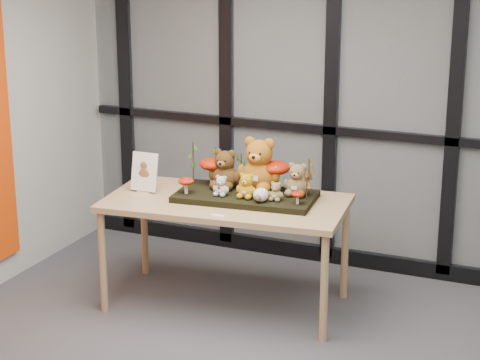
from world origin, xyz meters
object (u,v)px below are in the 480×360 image
at_px(mushroom_front_left, 186,185).
at_px(mushroom_front_right, 298,197).
at_px(display_table, 226,210).
at_px(bear_beige_small, 276,190).
at_px(mushroom_back_right, 275,174).
at_px(plush_cream_hedgehog, 261,194).
at_px(bear_tan_back, 298,177).
at_px(bear_white_bow, 221,184).
at_px(bear_brown_medium, 225,167).
at_px(diorama_tray, 246,196).
at_px(mushroom_back_left, 213,170).
at_px(bear_small_yellow, 247,184).
at_px(bear_pooh_yellow, 259,161).
at_px(sign_holder, 144,174).

height_order(mushroom_front_left, mushroom_front_right, mushroom_front_left).
height_order(display_table, bear_beige_small, bear_beige_small).
xyz_separation_m(display_table, mushroom_back_right, (0.27, 0.22, 0.22)).
bearing_deg(bear_beige_small, plush_cream_hedgehog, -147.15).
height_order(bear_tan_back, bear_white_bow, bear_tan_back).
bearing_deg(bear_brown_medium, diorama_tray, -27.28).
bearing_deg(mushroom_back_right, mushroom_front_left, -149.69).
relative_size(display_table, mushroom_back_left, 8.05).
height_order(bear_tan_back, bear_beige_small, bear_tan_back).
bearing_deg(bear_tan_back, bear_small_yellow, -153.56).
bearing_deg(bear_tan_back, mushroom_front_left, -165.79).
relative_size(mushroom_back_right, mushroom_front_left, 1.86).
xyz_separation_m(display_table, bear_small_yellow, (0.15, -0.01, 0.20)).
xyz_separation_m(plush_cream_hedgehog, mushroom_front_left, (-0.53, -0.03, 0.01)).
bearing_deg(diorama_tray, mushroom_front_left, -163.20).
relative_size(bear_white_bow, plush_cream_hedgehog, 1.51).
bearing_deg(display_table, bear_brown_medium, 109.83).
height_order(bear_beige_small, mushroom_back_right, mushroom_back_right).
xyz_separation_m(mushroom_back_right, mushroom_front_right, (0.24, -0.23, -0.07)).
height_order(bear_brown_medium, mushroom_back_left, bear_brown_medium).
relative_size(bear_pooh_yellow, mushroom_back_right, 1.78).
distance_m(bear_white_bow, bear_beige_small, 0.37).
height_order(bear_pooh_yellow, bear_small_yellow, bear_pooh_yellow).
bearing_deg(bear_tan_back, bear_pooh_yellow, 172.01).
bearing_deg(plush_cream_hedgehog, mushroom_front_left, 177.16).
bearing_deg(diorama_tray, mushroom_front_right, -17.24).
bearing_deg(plush_cream_hedgehog, mushroom_front_right, 5.28).
bearing_deg(bear_tan_back, plush_cream_hedgehog, -132.84).
bearing_deg(mushroom_front_right, sign_holder, -177.95).
xyz_separation_m(plush_cream_hedgehog, sign_holder, (-0.86, 0.01, 0.04)).
bearing_deg(mushroom_back_left, mushroom_front_left, -106.39).
relative_size(bear_beige_small, plush_cream_hedgehog, 1.38).
bearing_deg(bear_beige_small, bear_tan_back, 55.08).
height_order(display_table, bear_small_yellow, bear_small_yellow).
xyz_separation_m(bear_tan_back, mushroom_front_right, (0.07, -0.18, -0.07)).
distance_m(bear_brown_medium, mushroom_back_right, 0.35).
bearing_deg(sign_holder, mushroom_front_right, 1.69).
bearing_deg(mushroom_front_right, mushroom_front_left, -174.19).
distance_m(diorama_tray, sign_holder, 0.72).
bearing_deg(plush_cream_hedgehog, bear_white_bow, 169.32).
relative_size(display_table, sign_holder, 6.14).
xyz_separation_m(mushroom_back_left, sign_holder, (-0.41, -0.22, -0.02)).
bearing_deg(bear_tan_back, diorama_tray, -168.79).
xyz_separation_m(plush_cream_hedgehog, mushroom_back_left, (-0.45, 0.23, 0.05)).
xyz_separation_m(bear_tan_back, bear_beige_small, (-0.09, -0.16, -0.05)).
height_order(bear_small_yellow, mushroom_front_left, bear_small_yellow).
height_order(bear_pooh_yellow, sign_holder, bear_pooh_yellow).
xyz_separation_m(bear_tan_back, mushroom_front_left, (-0.70, -0.26, -0.06)).
xyz_separation_m(bear_small_yellow, mushroom_front_left, (-0.41, -0.07, -0.03)).
distance_m(display_table, mushroom_front_right, 0.53).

